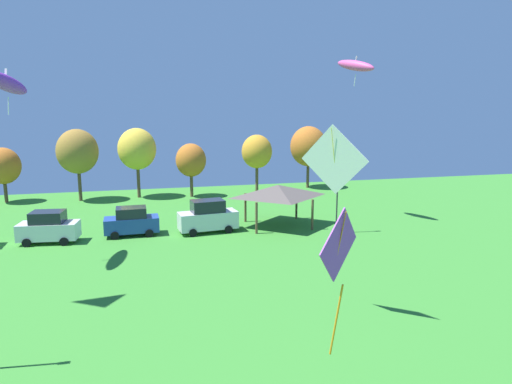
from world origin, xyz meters
The scene contains 15 objects.
kite_flying_0 centered at (14.70, 39.19, 13.70)m, with size 2.54×4.04×2.54m.
kite_flying_3 centered at (0.71, 11.12, 6.80)m, with size 1.45×1.19×3.71m.
kite_flying_6 centered at (4.93, 21.04, 7.75)m, with size 2.30×2.42×3.27m.
kite_flying_7 centered at (-11.46, 33.14, 11.58)m, with size 2.20×4.58×2.83m.
parked_car_second_from_left centered at (-10.70, 37.93, 1.20)m, with size 4.47×2.51×2.44m.
parked_car_third_from_left centered at (-4.64, 38.50, 1.14)m, with size 4.27×2.13×2.30m.
parked_car_rightmost_in_row centered at (1.42, 37.96, 1.31)m, with size 4.94×2.41×2.70m.
park_pavilion centered at (7.60, 38.59, 3.08)m, with size 6.25×5.25×3.60m.
light_post_0 centered at (11.54, 35.11, 4.02)m, with size 0.36×0.20×7.22m.
treeline_tree_1 centered at (-18.06, 55.29, 3.96)m, with size 3.57×3.57×5.95m.
treeline_tree_2 centered at (-10.36, 54.29, 5.43)m, with size 4.40×4.40×7.87m.
treeline_tree_3 centered at (-4.10, 54.70, 5.52)m, with size 4.25×4.25×7.88m.
treeline_tree_4 centered at (1.80, 53.66, 4.21)m, with size 3.45×3.45×6.13m.
treeline_tree_5 centered at (9.92, 55.07, 4.87)m, with size 3.69×3.69×6.92m.
treeline_tree_6 centered at (16.91, 56.06, 5.29)m, with size 4.59×4.59×7.83m.
Camera 1 is at (-3.64, 1.72, 10.10)m, focal length 32.00 mm.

